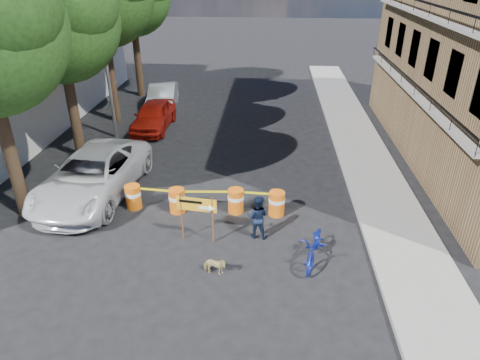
# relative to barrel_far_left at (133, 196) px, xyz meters

# --- Properties ---
(ground) EXTENTS (120.00, 120.00, 0.00)m
(ground) POSITION_rel_barrel_far_left_xyz_m (3.05, -2.71, -0.47)
(ground) COLOR black
(ground) RESTS_ON ground
(sidewalk_east) EXTENTS (2.40, 40.00, 0.15)m
(sidewalk_east) POSITION_rel_barrel_far_left_xyz_m (9.25, 3.29, -0.40)
(sidewalk_east) COLOR gray
(sidewalk_east) RESTS_ON ground
(tree_mid_a) EXTENTS (5.25, 5.00, 8.68)m
(tree_mid_a) POSITION_rel_barrel_far_left_xyz_m (-3.69, 4.30, 5.53)
(tree_mid_a) COLOR #332316
(tree_mid_a) RESTS_ON ground
(streetlamp) EXTENTS (1.25, 0.18, 8.00)m
(streetlamp) POSITION_rel_barrel_far_left_xyz_m (-2.88, 6.79, 3.90)
(streetlamp) COLOR gray
(streetlamp) RESTS_ON ground
(barrel_far_left) EXTENTS (0.58, 0.58, 0.90)m
(barrel_far_left) POSITION_rel_barrel_far_left_xyz_m (0.00, 0.00, 0.00)
(barrel_far_left) COLOR #CD460C
(barrel_far_left) RESTS_ON ground
(barrel_mid_left) EXTENTS (0.58, 0.58, 0.90)m
(barrel_mid_left) POSITION_rel_barrel_far_left_xyz_m (1.64, -0.15, 0.00)
(barrel_mid_left) COLOR #CD460C
(barrel_mid_left) RESTS_ON ground
(barrel_mid_right) EXTENTS (0.58, 0.58, 0.90)m
(barrel_mid_right) POSITION_rel_barrel_far_left_xyz_m (3.74, -0.02, 0.00)
(barrel_mid_right) COLOR #CD460C
(barrel_mid_right) RESTS_ON ground
(barrel_far_right) EXTENTS (0.58, 0.58, 0.90)m
(barrel_far_right) POSITION_rel_barrel_far_left_xyz_m (5.20, -0.11, 0.00)
(barrel_far_right) COLOR #CD460C
(barrel_far_right) RESTS_ON ground
(detour_sign) EXTENTS (1.29, 0.31, 1.67)m
(detour_sign) POSITION_rel_barrel_far_left_xyz_m (2.82, -1.89, 0.74)
(detour_sign) COLOR #592D19
(detour_sign) RESTS_ON ground
(pedestrian) EXTENTS (0.80, 0.67, 1.50)m
(pedestrian) POSITION_rel_barrel_far_left_xyz_m (4.56, -1.51, 0.28)
(pedestrian) COLOR black
(pedestrian) RESTS_ON ground
(bicycle) EXTENTS (0.97, 1.22, 2.05)m
(bicycle) POSITION_rel_barrel_far_left_xyz_m (6.32, -2.68, 0.55)
(bicycle) COLOR #1527AB
(bicycle) RESTS_ON ground
(dog) EXTENTS (0.72, 0.41, 0.58)m
(dog) POSITION_rel_barrel_far_left_xyz_m (3.41, -3.50, -0.18)
(dog) COLOR tan
(dog) RESTS_ON ground
(suv_white) EXTENTS (3.34, 6.37, 1.71)m
(suv_white) POSITION_rel_barrel_far_left_xyz_m (-1.75, 0.79, 0.38)
(suv_white) COLOR silver
(suv_white) RESTS_ON ground
(sedan_red) EXTENTS (1.80, 4.33, 1.47)m
(sedan_red) POSITION_rel_barrel_far_left_xyz_m (-1.29, 8.14, 0.26)
(sedan_red) COLOR #99150C
(sedan_red) RESTS_ON ground
(sedan_silver) EXTENTS (2.10, 4.65, 1.48)m
(sedan_silver) POSITION_rel_barrel_far_left_xyz_m (-1.61, 11.58, 0.27)
(sedan_silver) COLOR #ACB0B4
(sedan_silver) RESTS_ON ground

